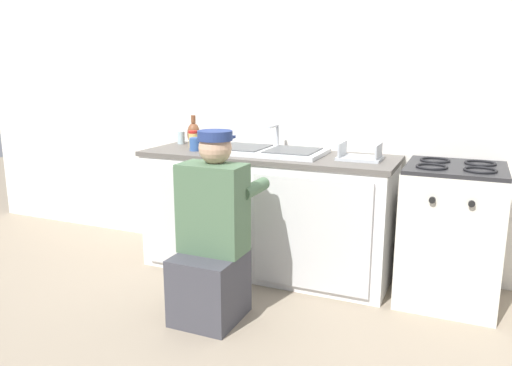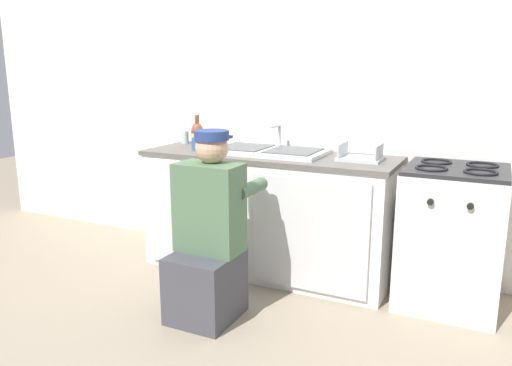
{
  "view_description": "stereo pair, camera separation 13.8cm",
  "coord_description": "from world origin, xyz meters",
  "px_view_note": "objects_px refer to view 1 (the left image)",
  "views": [
    {
      "loc": [
        1.32,
        -2.91,
        1.43
      ],
      "look_at": [
        0.0,
        0.1,
        0.69
      ],
      "focal_mm": 35.0,
      "sensor_mm": 36.0,
      "label": 1
    },
    {
      "loc": [
        1.44,
        -2.85,
        1.43
      ],
      "look_at": [
        0.0,
        0.1,
        0.69
      ],
      "focal_mm": 35.0,
      "sensor_mm": 36.0,
      "label": 2
    }
  ],
  "objects_px": {
    "water_glass": "(181,138)",
    "vase_decorative": "(194,133)",
    "coffee_mug": "(195,144)",
    "cell_phone": "(210,146)",
    "sink_double_basin": "(268,151)",
    "stove_range": "(450,234)",
    "dish_rack_tray": "(360,156)",
    "plumber_person": "(212,242)",
    "condiment_jar": "(193,139)"
  },
  "relations": [
    {
      "from": "coffee_mug",
      "to": "vase_decorative",
      "type": "height_order",
      "value": "vase_decorative"
    },
    {
      "from": "condiment_jar",
      "to": "dish_rack_tray",
      "type": "bearing_deg",
      "value": -0.84
    },
    {
      "from": "water_glass",
      "to": "vase_decorative",
      "type": "bearing_deg",
      "value": 4.82
    },
    {
      "from": "coffee_mug",
      "to": "cell_phone",
      "type": "bearing_deg",
      "value": 88.87
    },
    {
      "from": "sink_double_basin",
      "to": "coffee_mug",
      "type": "height_order",
      "value": "sink_double_basin"
    },
    {
      "from": "plumber_person",
      "to": "coffee_mug",
      "type": "xyz_separation_m",
      "value": [
        -0.51,
        0.7,
        0.45
      ]
    },
    {
      "from": "plumber_person",
      "to": "cell_phone",
      "type": "height_order",
      "value": "plumber_person"
    },
    {
      "from": "water_glass",
      "to": "sink_double_basin",
      "type": "bearing_deg",
      "value": -11.0
    },
    {
      "from": "cell_phone",
      "to": "stove_range",
      "type": "bearing_deg",
      "value": -3.73
    },
    {
      "from": "stove_range",
      "to": "coffee_mug",
      "type": "distance_m",
      "value": 1.83
    },
    {
      "from": "condiment_jar",
      "to": "sink_double_basin",
      "type": "bearing_deg",
      "value": -1.98
    },
    {
      "from": "stove_range",
      "to": "cell_phone",
      "type": "xyz_separation_m",
      "value": [
        -1.76,
        0.11,
        0.43
      ]
    },
    {
      "from": "plumber_person",
      "to": "vase_decorative",
      "type": "distance_m",
      "value": 1.28
    },
    {
      "from": "sink_double_basin",
      "to": "cell_phone",
      "type": "distance_m",
      "value": 0.53
    },
    {
      "from": "plumber_person",
      "to": "cell_phone",
      "type": "bearing_deg",
      "value": 118.91
    },
    {
      "from": "plumber_person",
      "to": "condiment_jar",
      "type": "relative_size",
      "value": 8.63
    },
    {
      "from": "dish_rack_tray",
      "to": "water_glass",
      "type": "height_order",
      "value": "dish_rack_tray"
    },
    {
      "from": "stove_range",
      "to": "plumber_person",
      "type": "distance_m",
      "value": 1.49
    },
    {
      "from": "stove_range",
      "to": "vase_decorative",
      "type": "distance_m",
      "value": 2.01
    },
    {
      "from": "dish_rack_tray",
      "to": "coffee_mug",
      "type": "height_order",
      "value": "dish_rack_tray"
    },
    {
      "from": "sink_double_basin",
      "to": "cell_phone",
      "type": "relative_size",
      "value": 5.71
    },
    {
      "from": "water_glass",
      "to": "cell_phone",
      "type": "height_order",
      "value": "water_glass"
    },
    {
      "from": "water_glass",
      "to": "plumber_person",
      "type": "bearing_deg",
      "value": -50.44
    },
    {
      "from": "stove_range",
      "to": "plumber_person",
      "type": "bearing_deg",
      "value": -147.63
    },
    {
      "from": "dish_rack_tray",
      "to": "condiment_jar",
      "type": "relative_size",
      "value": 2.19
    },
    {
      "from": "plumber_person",
      "to": "dish_rack_tray",
      "type": "height_order",
      "value": "plumber_person"
    },
    {
      "from": "condiment_jar",
      "to": "coffee_mug",
      "type": "xyz_separation_m",
      "value": [
        0.09,
        -0.12,
        -0.02
      ]
    },
    {
      "from": "plumber_person",
      "to": "condiment_jar",
      "type": "xyz_separation_m",
      "value": [
        -0.6,
        0.82,
        0.47
      ]
    },
    {
      "from": "plumber_person",
      "to": "water_glass",
      "type": "bearing_deg",
      "value": 129.56
    },
    {
      "from": "plumber_person",
      "to": "dish_rack_tray",
      "type": "relative_size",
      "value": 3.94
    },
    {
      "from": "condiment_jar",
      "to": "water_glass",
      "type": "distance_m",
      "value": 0.24
    },
    {
      "from": "sink_double_basin",
      "to": "condiment_jar",
      "type": "distance_m",
      "value": 0.62
    },
    {
      "from": "stove_range",
      "to": "condiment_jar",
      "type": "height_order",
      "value": "condiment_jar"
    },
    {
      "from": "sink_double_basin",
      "to": "water_glass",
      "type": "bearing_deg",
      "value": 169.0
    },
    {
      "from": "plumber_person",
      "to": "dish_rack_tray",
      "type": "bearing_deg",
      "value": 50.16
    },
    {
      "from": "plumber_person",
      "to": "sink_double_basin",
      "type": "bearing_deg",
      "value": 88.75
    },
    {
      "from": "sink_double_basin",
      "to": "dish_rack_tray",
      "type": "relative_size",
      "value": 2.86
    },
    {
      "from": "stove_range",
      "to": "water_glass",
      "type": "distance_m",
      "value": 2.11
    },
    {
      "from": "water_glass",
      "to": "stove_range",
      "type": "bearing_deg",
      "value": -4.44
    },
    {
      "from": "plumber_person",
      "to": "stove_range",
      "type": "bearing_deg",
      "value": 32.37
    },
    {
      "from": "water_glass",
      "to": "cell_phone",
      "type": "xyz_separation_m",
      "value": [
        0.29,
        -0.04,
        -0.04
      ]
    },
    {
      "from": "condiment_jar",
      "to": "coffee_mug",
      "type": "distance_m",
      "value": 0.15
    },
    {
      "from": "stove_range",
      "to": "dish_rack_tray",
      "type": "xyz_separation_m",
      "value": [
        -0.59,
        0.0,
        0.45
      ]
    },
    {
      "from": "condiment_jar",
      "to": "vase_decorative",
      "type": "distance_m",
      "value": 0.17
    },
    {
      "from": "stove_range",
      "to": "coffee_mug",
      "type": "relative_size",
      "value": 7.01
    },
    {
      "from": "dish_rack_tray",
      "to": "cell_phone",
      "type": "bearing_deg",
      "value": 174.64
    },
    {
      "from": "condiment_jar",
      "to": "cell_phone",
      "type": "bearing_deg",
      "value": 44.47
    },
    {
      "from": "plumber_person",
      "to": "coffee_mug",
      "type": "distance_m",
      "value": 0.98
    },
    {
      "from": "stove_range",
      "to": "vase_decorative",
      "type": "height_order",
      "value": "vase_decorative"
    },
    {
      "from": "sink_double_basin",
      "to": "dish_rack_tray",
      "type": "distance_m",
      "value": 0.65
    }
  ]
}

